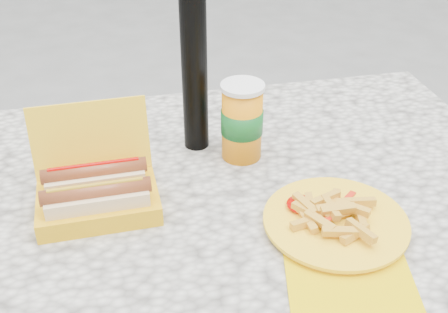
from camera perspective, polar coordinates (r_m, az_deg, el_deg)
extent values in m
cube|color=beige|center=(1.04, -1.24, -4.46)|extent=(1.20, 0.80, 0.05)
cylinder|color=black|center=(1.64, 14.31, -6.24)|extent=(0.07, 0.07, 0.70)
cube|color=yellow|center=(0.99, -12.61, -4.60)|extent=(0.21, 0.14, 0.04)
cube|color=yellow|center=(1.01, -13.41, 1.83)|extent=(0.20, 0.04, 0.13)
cube|color=beige|center=(0.95, -12.66, -4.70)|extent=(0.17, 0.05, 0.04)
cylinder|color=#974B24|center=(0.94, -12.85, -3.47)|extent=(0.18, 0.03, 0.03)
cylinder|color=#AD7F14|center=(0.93, -12.94, -2.86)|extent=(0.15, 0.01, 0.01)
cube|color=beige|center=(1.00, -12.85, -2.61)|extent=(0.17, 0.05, 0.04)
cylinder|color=#974B24|center=(0.99, -13.03, -1.41)|extent=(0.18, 0.03, 0.03)
cylinder|color=#A90400|center=(0.98, -13.11, -0.82)|extent=(0.15, 0.01, 0.01)
cube|color=#E3BE00|center=(0.88, 12.50, -11.50)|extent=(0.22, 0.22, 0.00)
cylinder|color=yellow|center=(0.96, 11.26, -6.58)|extent=(0.23, 0.23, 0.01)
cylinder|color=yellow|center=(0.95, 11.28, -6.39)|extent=(0.24, 0.24, 0.01)
cube|color=gold|center=(0.97, 11.07, -4.45)|extent=(0.04, 0.06, 0.01)
cube|color=gold|center=(0.95, 8.27, -4.82)|extent=(0.03, 0.06, 0.01)
cube|color=gold|center=(0.96, 10.25, -4.25)|extent=(0.06, 0.03, 0.01)
cube|color=gold|center=(0.93, 8.41, -6.62)|extent=(0.06, 0.03, 0.01)
cube|color=gold|center=(0.94, 10.77, -5.16)|extent=(0.02, 0.06, 0.01)
cube|color=gold|center=(0.93, 11.49, -5.26)|extent=(0.06, 0.02, 0.02)
cube|color=gold|center=(0.94, 11.60, -5.65)|extent=(0.06, 0.03, 0.02)
cube|color=gold|center=(0.95, 12.97, -5.12)|extent=(0.05, 0.05, 0.01)
cube|color=gold|center=(0.92, 13.16, -7.65)|extent=(0.06, 0.04, 0.02)
cube|color=gold|center=(0.97, 13.51, -4.53)|extent=(0.06, 0.02, 0.01)
cube|color=gold|center=(0.94, 11.01, -5.13)|extent=(0.06, 0.02, 0.02)
cube|color=gold|center=(0.95, 13.62, -5.92)|extent=(0.03, 0.06, 0.01)
cube|color=gold|center=(0.96, 8.78, -4.91)|extent=(0.03, 0.06, 0.01)
cube|color=gold|center=(0.91, 11.74, -7.48)|extent=(0.06, 0.03, 0.01)
cube|color=gold|center=(0.94, 8.47, -5.57)|extent=(0.04, 0.05, 0.01)
cube|color=gold|center=(0.91, 13.76, -7.34)|extent=(0.04, 0.06, 0.01)
cube|color=gold|center=(0.92, 9.72, -6.51)|extent=(0.04, 0.06, 0.02)
cube|color=gold|center=(0.96, 10.59, -5.18)|extent=(0.06, 0.02, 0.01)
cube|color=gold|center=(0.93, 8.52, -6.43)|extent=(0.02, 0.06, 0.02)
ellipsoid|color=#A90400|center=(0.96, 7.85, -4.80)|extent=(0.05, 0.05, 0.02)
cube|color=red|center=(0.95, 11.68, -5.00)|extent=(0.08, 0.07, 0.00)
cylinder|color=orange|center=(1.08, 1.83, 3.40)|extent=(0.08, 0.08, 0.15)
cylinder|color=#125C20|center=(1.08, 1.83, 3.60)|extent=(0.08, 0.08, 0.05)
cylinder|color=white|center=(1.05, 1.90, 7.12)|extent=(0.08, 0.08, 0.01)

